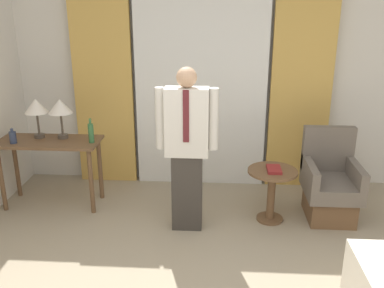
# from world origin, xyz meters

# --- Properties ---
(wall_back) EXTENTS (10.00, 0.06, 2.70)m
(wall_back) POSITION_xyz_m (0.00, 2.82, 1.35)
(wall_back) COLOR silver
(wall_back) RESTS_ON ground_plane
(curtain_sheer_center) EXTENTS (1.57, 0.06, 2.58)m
(curtain_sheer_center) POSITION_xyz_m (0.00, 2.69, 1.29)
(curtain_sheer_center) COLOR white
(curtain_sheer_center) RESTS_ON ground_plane
(curtain_drape_left) EXTENTS (0.71, 0.06, 2.58)m
(curtain_drape_left) POSITION_xyz_m (-1.18, 2.69, 1.29)
(curtain_drape_left) COLOR gold
(curtain_drape_left) RESTS_ON ground_plane
(curtain_drape_right) EXTENTS (0.71, 0.06, 2.58)m
(curtain_drape_right) POSITION_xyz_m (1.18, 2.69, 1.29)
(curtain_drape_right) COLOR gold
(curtain_drape_right) RESTS_ON ground_plane
(desk) EXTENTS (1.12, 0.48, 0.77)m
(desk) POSITION_xyz_m (-1.64, 1.97, 0.63)
(desk) COLOR brown
(desk) RESTS_ON ground_plane
(table_lamp_left) EXTENTS (0.26, 0.26, 0.44)m
(table_lamp_left) POSITION_xyz_m (-1.77, 2.06, 1.11)
(table_lamp_left) COLOR #4C4238
(table_lamp_left) RESTS_ON desk
(table_lamp_right) EXTENTS (0.26, 0.26, 0.44)m
(table_lamp_right) POSITION_xyz_m (-1.50, 2.06, 1.11)
(table_lamp_right) COLOR #4C4238
(table_lamp_right) RESTS_ON desk
(bottle_near_edge) EXTENTS (0.06, 0.06, 0.27)m
(bottle_near_edge) POSITION_xyz_m (-1.14, 1.93, 0.88)
(bottle_near_edge) COLOR #336638
(bottle_near_edge) RESTS_ON desk
(bottle_by_lamp) EXTENTS (0.07, 0.07, 0.17)m
(bottle_by_lamp) POSITION_xyz_m (-1.97, 1.85, 0.84)
(bottle_by_lamp) COLOR #2D3851
(bottle_by_lamp) RESTS_ON desk
(person) EXTENTS (0.60, 0.20, 1.65)m
(person) POSITION_xyz_m (-0.08, 1.53, 0.90)
(person) COLOR #38332D
(person) RESTS_ON ground_plane
(armchair) EXTENTS (0.55, 0.64, 0.94)m
(armchair) POSITION_xyz_m (1.42, 1.88, 0.34)
(armchair) COLOR brown
(armchair) RESTS_ON ground_plane
(side_table) EXTENTS (0.51, 0.51, 0.57)m
(side_table) POSITION_xyz_m (0.78, 1.74, 0.39)
(side_table) COLOR brown
(side_table) RESTS_ON ground_plane
(book) EXTENTS (0.14, 0.23, 0.03)m
(book) POSITION_xyz_m (0.79, 1.73, 0.59)
(book) COLOR maroon
(book) RESTS_ON side_table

